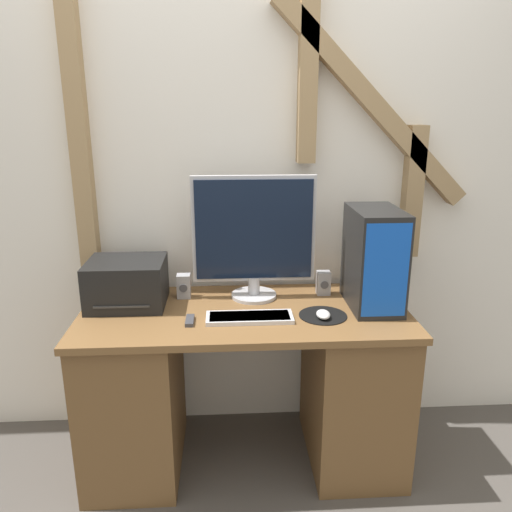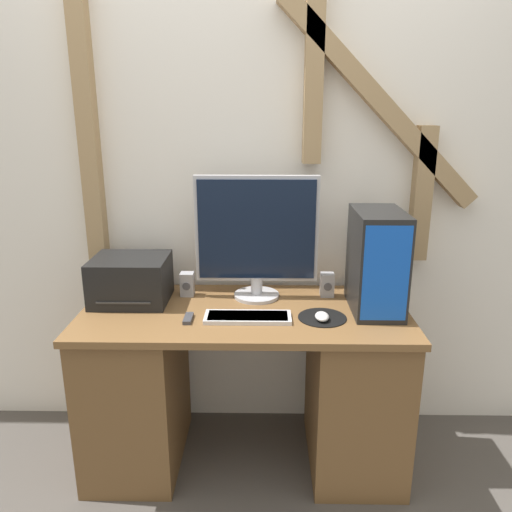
{
  "view_description": "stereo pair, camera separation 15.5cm",
  "coord_description": "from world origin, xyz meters",
  "px_view_note": "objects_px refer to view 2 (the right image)",
  "views": [
    {
      "loc": [
        -0.07,
        -1.68,
        1.6
      ],
      "look_at": [
        0.05,
        0.32,
        1.0
      ],
      "focal_mm": 35.0,
      "sensor_mm": 36.0,
      "label": 1
    },
    {
      "loc": [
        0.08,
        -1.68,
        1.6
      ],
      "look_at": [
        0.05,
        0.32,
        1.0
      ],
      "focal_mm": 35.0,
      "sensor_mm": 36.0,
      "label": 2
    }
  ],
  "objects_px": {
    "keyboard": "(248,317)",
    "speaker_right": "(327,285)",
    "computer_tower": "(377,261)",
    "speaker_left": "(187,284)",
    "printer": "(131,280)",
    "remote_control": "(188,318)",
    "monitor": "(257,235)",
    "mouse": "(322,316)"
  },
  "relations": [
    {
      "from": "keyboard",
      "to": "speaker_right",
      "type": "distance_m",
      "value": 0.45
    },
    {
      "from": "computer_tower",
      "to": "speaker_left",
      "type": "xyz_separation_m",
      "value": [
        -0.83,
        0.15,
        -0.16
      ]
    },
    {
      "from": "computer_tower",
      "to": "printer",
      "type": "height_order",
      "value": "computer_tower"
    },
    {
      "from": "speaker_right",
      "to": "remote_control",
      "type": "xyz_separation_m",
      "value": [
        -0.6,
        -0.29,
        -0.05
      ]
    },
    {
      "from": "monitor",
      "to": "computer_tower",
      "type": "relative_size",
      "value": 1.29
    },
    {
      "from": "keyboard",
      "to": "remote_control",
      "type": "relative_size",
      "value": 3.55
    },
    {
      "from": "printer",
      "to": "remote_control",
      "type": "xyz_separation_m",
      "value": [
        0.29,
        -0.21,
        -0.09
      ]
    },
    {
      "from": "speaker_right",
      "to": "speaker_left",
      "type": "bearing_deg",
      "value": -179.68
    },
    {
      "from": "speaker_right",
      "to": "monitor",
      "type": "bearing_deg",
      "value": -177.46
    },
    {
      "from": "computer_tower",
      "to": "printer",
      "type": "xyz_separation_m",
      "value": [
        -1.08,
        0.08,
        -0.12
      ]
    },
    {
      "from": "mouse",
      "to": "remote_control",
      "type": "distance_m",
      "value": 0.55
    },
    {
      "from": "printer",
      "to": "speaker_left",
      "type": "relative_size",
      "value": 3.02
    },
    {
      "from": "monitor",
      "to": "speaker_left",
      "type": "distance_m",
      "value": 0.4
    },
    {
      "from": "monitor",
      "to": "keyboard",
      "type": "height_order",
      "value": "monitor"
    },
    {
      "from": "monitor",
      "to": "computer_tower",
      "type": "bearing_deg",
      "value": -15.28
    },
    {
      "from": "computer_tower",
      "to": "speaker_left",
      "type": "height_order",
      "value": "computer_tower"
    },
    {
      "from": "computer_tower",
      "to": "keyboard",
      "type": "bearing_deg",
      "value": -167.51
    },
    {
      "from": "keyboard",
      "to": "printer",
      "type": "distance_m",
      "value": 0.58
    },
    {
      "from": "keyboard",
      "to": "computer_tower",
      "type": "distance_m",
      "value": 0.59
    },
    {
      "from": "printer",
      "to": "speaker_left",
      "type": "height_order",
      "value": "printer"
    },
    {
      "from": "computer_tower",
      "to": "printer",
      "type": "relative_size",
      "value": 1.3
    },
    {
      "from": "computer_tower",
      "to": "speaker_right",
      "type": "distance_m",
      "value": 0.29
    },
    {
      "from": "monitor",
      "to": "mouse",
      "type": "relative_size",
      "value": 6.68
    },
    {
      "from": "mouse",
      "to": "speaker_right",
      "type": "xyz_separation_m",
      "value": [
        0.05,
        0.29,
        0.04
      ]
    },
    {
      "from": "speaker_left",
      "to": "remote_control",
      "type": "relative_size",
      "value": 1.09
    },
    {
      "from": "monitor",
      "to": "speaker_left",
      "type": "xyz_separation_m",
      "value": [
        -0.32,
        0.01,
        -0.24
      ]
    },
    {
      "from": "monitor",
      "to": "speaker_left",
      "type": "relative_size",
      "value": 5.09
    },
    {
      "from": "mouse",
      "to": "speaker_right",
      "type": "bearing_deg",
      "value": 79.36
    },
    {
      "from": "speaker_left",
      "to": "printer",
      "type": "bearing_deg",
      "value": -163.57
    },
    {
      "from": "monitor",
      "to": "mouse",
      "type": "xyz_separation_m",
      "value": [
        0.27,
        -0.27,
        -0.28
      ]
    },
    {
      "from": "mouse",
      "to": "speaker_left",
      "type": "distance_m",
      "value": 0.66
    },
    {
      "from": "keyboard",
      "to": "speaker_left",
      "type": "relative_size",
      "value": 3.26
    },
    {
      "from": "mouse",
      "to": "speaker_left",
      "type": "height_order",
      "value": "speaker_left"
    },
    {
      "from": "printer",
      "to": "remote_control",
      "type": "height_order",
      "value": "printer"
    },
    {
      "from": "monitor",
      "to": "keyboard",
      "type": "xyz_separation_m",
      "value": [
        -0.03,
        -0.26,
        -0.29
      ]
    },
    {
      "from": "printer",
      "to": "speaker_left",
      "type": "distance_m",
      "value": 0.26
    },
    {
      "from": "speaker_right",
      "to": "computer_tower",
      "type": "bearing_deg",
      "value": -39.81
    },
    {
      "from": "speaker_left",
      "to": "speaker_right",
      "type": "relative_size",
      "value": 1.0
    },
    {
      "from": "keyboard",
      "to": "mouse",
      "type": "bearing_deg",
      "value": -1.93
    },
    {
      "from": "computer_tower",
      "to": "remote_control",
      "type": "relative_size",
      "value": 4.29
    },
    {
      "from": "monitor",
      "to": "remote_control",
      "type": "height_order",
      "value": "monitor"
    },
    {
      "from": "keyboard",
      "to": "speaker_right",
      "type": "relative_size",
      "value": 3.26
    }
  ]
}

